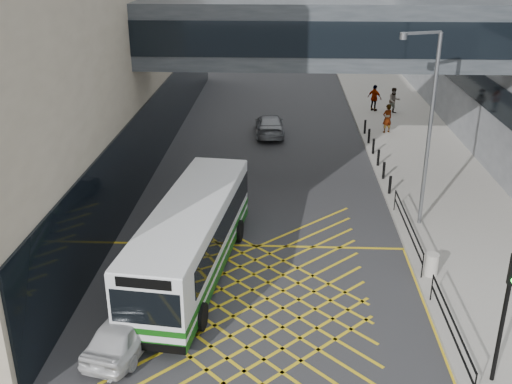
# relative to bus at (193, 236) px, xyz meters

# --- Properties ---
(ground) EXTENTS (120.00, 120.00, 0.00)m
(ground) POSITION_rel_bus_xyz_m (2.25, -2.23, -1.53)
(ground) COLOR #333335
(skybridge) EXTENTS (20.00, 4.10, 3.00)m
(skybridge) POSITION_rel_bus_xyz_m (5.25, 9.77, 5.97)
(skybridge) COLOR #373D42
(skybridge) RESTS_ON ground
(pavement) EXTENTS (6.00, 54.00, 0.16)m
(pavement) POSITION_rel_bus_xyz_m (11.25, 12.77, -1.45)
(pavement) COLOR #9C978E
(pavement) RESTS_ON ground
(box_junction) EXTENTS (12.00, 9.00, 0.01)m
(box_junction) POSITION_rel_bus_xyz_m (2.25, -2.23, -1.52)
(box_junction) COLOR gold
(box_junction) RESTS_ON ground
(bus) EXTENTS (3.53, 10.38, 2.85)m
(bus) POSITION_rel_bus_xyz_m (0.00, 0.00, 0.00)
(bus) COLOR white
(bus) RESTS_ON ground
(car_white) EXTENTS (2.56, 4.26, 1.27)m
(car_white) POSITION_rel_bus_xyz_m (-1.37, -4.54, -0.89)
(car_white) COLOR silver
(car_white) RESTS_ON ground
(car_dark) EXTENTS (2.65, 4.46, 1.31)m
(car_dark) POSITION_rel_bus_xyz_m (-0.39, 6.10, -0.87)
(car_dark) COLOR #232328
(car_dark) RESTS_ON ground
(car_silver) EXTENTS (2.11, 4.51, 1.37)m
(car_silver) POSITION_rel_bus_xyz_m (2.38, 17.77, -0.84)
(car_silver) COLOR gray
(car_silver) RESTS_ON ground
(traffic_light) EXTENTS (0.30, 0.48, 4.07)m
(traffic_light) POSITION_rel_bus_xyz_m (9.21, -5.85, 1.28)
(traffic_light) COLOR black
(traffic_light) RESTS_ON pavement
(street_lamp) EXTENTS (1.82, 0.84, 8.20)m
(street_lamp) POSITION_rel_bus_xyz_m (9.10, 4.40, 3.30)
(street_lamp) COLOR slate
(street_lamp) RESTS_ON pavement
(litter_bin) EXTENTS (0.49, 0.49, 0.85)m
(litter_bin) POSITION_rel_bus_xyz_m (8.78, -0.01, -0.94)
(litter_bin) COLOR #ADA89E
(litter_bin) RESTS_ON pavement
(kerb_railings) EXTENTS (0.05, 12.54, 1.00)m
(kerb_railings) POSITION_rel_bus_xyz_m (8.40, -0.45, -0.65)
(kerb_railings) COLOR black
(kerb_railings) RESTS_ON pavement
(bollards) EXTENTS (0.14, 10.14, 0.90)m
(bollards) POSITION_rel_bus_xyz_m (8.50, 12.77, -0.92)
(bollards) COLOR black
(bollards) RESTS_ON pavement
(pedestrian_a) EXTENTS (0.89, 0.80, 1.85)m
(pedestrian_a) POSITION_rel_bus_xyz_m (9.92, 18.10, -0.45)
(pedestrian_a) COLOR gray
(pedestrian_a) RESTS_ON pavement
(pedestrian_b) EXTENTS (1.00, 0.72, 1.83)m
(pedestrian_b) POSITION_rel_bus_xyz_m (11.13, 22.88, -0.45)
(pedestrian_b) COLOR gray
(pedestrian_b) RESTS_ON pavement
(pedestrian_c) EXTENTS (1.21, 1.12, 1.89)m
(pedestrian_c) POSITION_rel_bus_xyz_m (9.84, 23.50, -0.42)
(pedestrian_c) COLOR gray
(pedestrian_c) RESTS_ON pavement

